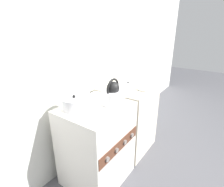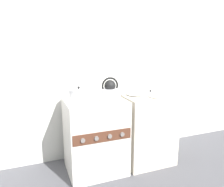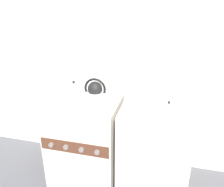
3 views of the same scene
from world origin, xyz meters
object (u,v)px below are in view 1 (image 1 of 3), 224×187
stove (97,144)px  loose_pot_lid (128,84)px  small_ceramic_bowl (143,88)px  enamel_bowl (122,88)px  kettle (113,95)px  cooking_pot (75,103)px

stove → loose_pot_lid: 0.85m
small_ceramic_bowl → loose_pot_lid: 0.26m
small_ceramic_bowl → stove: bearing=166.1°
stove → enamel_bowl: bearing=2.6°
stove → kettle: kettle is taller
enamel_bowl → kettle: bearing=-161.0°
stove → small_ceramic_bowl: 0.80m
loose_pot_lid → kettle: bearing=-163.0°
cooking_pot → kettle: bearing=-37.1°
cooking_pot → stove: bearing=-40.3°
cooking_pot → small_ceramic_bowl: bearing=-19.5°
stove → loose_pot_lid: loose_pot_lid is taller
loose_pot_lid → enamel_bowl: bearing=-165.9°
loose_pot_lid → cooking_pot: bearing=177.6°
kettle → cooking_pot: 0.36m
kettle → stove: bearing=146.2°
kettle → enamel_bowl: kettle is taller
stove → cooking_pot: (-0.14, 0.12, 0.47)m
enamel_bowl → small_ceramic_bowl: 0.24m
stove → enamel_bowl: 0.67m
stove → cooking_pot: cooking_pot is taller
cooking_pot → small_ceramic_bowl: (0.79, -0.28, -0.02)m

